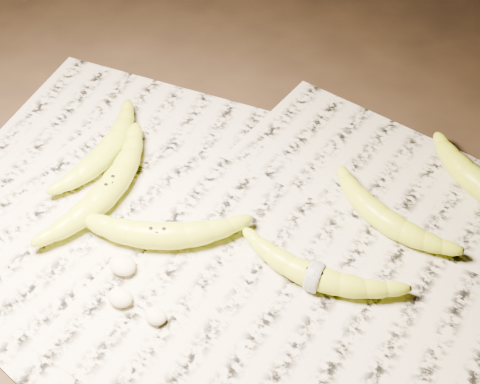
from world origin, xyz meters
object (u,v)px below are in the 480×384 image
at_px(banana_taped, 315,275).
at_px(banana_center, 159,234).
at_px(banana_left_b, 108,149).
at_px(banana_upper_a, 384,217).
at_px(banana_left_a, 110,187).

bearing_deg(banana_taped, banana_center, -172.64).
height_order(banana_left_b, banana_center, banana_center).
relative_size(banana_left_b, banana_upper_a, 1.03).
xyz_separation_m(banana_center, banana_upper_a, (0.26, 0.17, -0.00)).
bearing_deg(banana_left_b, banana_left_a, -145.35).
bearing_deg(banana_upper_a, banana_left_b, -151.66).
distance_m(banana_left_b, banana_taped, 0.38).
bearing_deg(banana_center, banana_upper_a, 8.47).
distance_m(banana_left_a, banana_left_b, 0.08).
xyz_separation_m(banana_left_b, banana_upper_a, (0.42, 0.06, -0.00)).
distance_m(banana_center, banana_upper_a, 0.31).
xyz_separation_m(banana_left_a, banana_upper_a, (0.37, 0.13, -0.00)).
xyz_separation_m(banana_left_b, banana_taped, (0.37, -0.07, -0.00)).
bearing_deg(banana_left_a, banana_upper_a, -71.63).
xyz_separation_m(banana_center, banana_taped, (0.21, 0.04, -0.00)).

